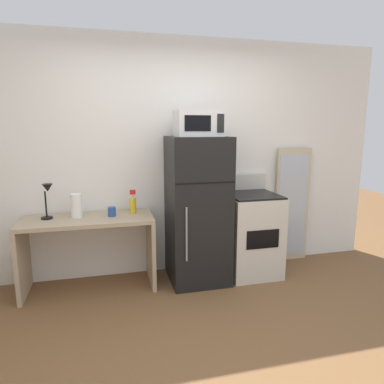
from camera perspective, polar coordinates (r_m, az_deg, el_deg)
name	(u,v)px	position (r m, az deg, el deg)	size (l,w,h in m)	color
ground_plane	(216,358)	(2.75, 3.99, -25.93)	(12.00, 12.00, 0.00)	brown
wall_back_white	(171,158)	(3.87, -3.56, 5.65)	(5.00, 0.10, 2.60)	white
desk	(88,239)	(3.64, -16.90, -7.46)	(1.30, 0.52, 0.75)	tan
desk_lamp	(47,195)	(3.62, -23.01, -0.51)	(0.14, 0.12, 0.35)	black
coffee_mug	(112,212)	(3.58, -13.23, -3.21)	(0.08, 0.08, 0.10)	#264C99
spray_bottle	(133,204)	(3.65, -9.83, -1.98)	(0.06, 0.06, 0.25)	yellow
paper_towel_roll	(76,206)	(3.61, -18.72, -2.19)	(0.11, 0.11, 0.24)	white
refrigerator	(197,210)	(3.64, 0.91, -3.04)	(0.61, 0.64, 1.55)	black
microwave	(198,123)	(3.51, 1.05, 11.38)	(0.46, 0.35, 0.26)	silver
oven_range	(251,233)	(3.94, 9.79, -6.80)	(0.57, 0.61, 1.10)	beige
leaning_mirror	(292,205)	(4.39, 16.34, -2.11)	(0.44, 0.03, 1.40)	#C6B793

